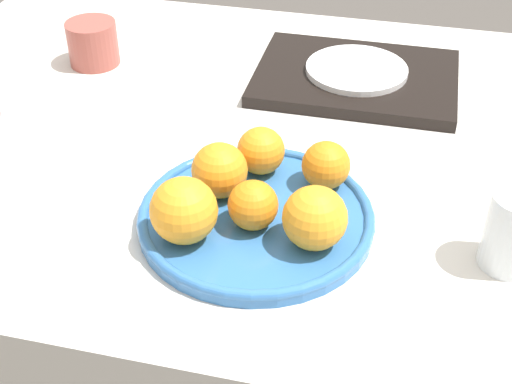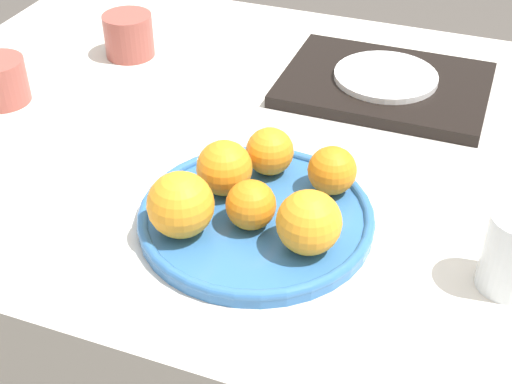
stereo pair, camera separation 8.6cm
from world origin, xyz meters
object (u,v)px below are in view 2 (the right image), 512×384
cup_3 (129,35)px  fruit_platter (256,217)px  orange_3 (270,151)px  orange_5 (181,205)px  orange_1 (251,205)px  side_plate (386,76)px  orange_2 (309,222)px  orange_0 (224,168)px  serving_tray (385,85)px  orange_4 (332,170)px

cup_3 → fruit_platter: bearing=-44.1°
orange_3 → orange_5: orange_5 is taller
orange_5 → orange_1: bearing=28.9°
orange_3 → side_plate: size_ratio=0.38×
orange_1 → cup_3: size_ratio=0.71×
orange_2 → orange_5: orange_5 is taller
orange_1 → side_plate: bearing=79.8°
orange_1 → orange_0: bearing=136.8°
orange_3 → side_plate: bearing=73.1°
fruit_platter → cup_3: cup_3 is taller
orange_0 → orange_2: 0.15m
serving_tray → orange_2: bearing=-89.7°
orange_2 → orange_4: bearing=92.5°
fruit_platter → orange_5: (-0.07, -0.06, 0.04)m
orange_3 → serving_tray: bearing=73.1°
cup_3 → serving_tray: bearing=4.1°
orange_3 → side_plate: orange_3 is taller
fruit_platter → orange_0: bearing=149.8°
fruit_platter → orange_0: size_ratio=4.11×
orange_4 → serving_tray: 0.32m
orange_0 → orange_5: 0.09m
orange_0 → orange_2: orange_2 is taller
fruit_platter → orange_0: (-0.05, 0.03, 0.04)m
serving_tray → cup_3: cup_3 is taller
orange_1 → orange_2: size_ratio=0.80×
orange_0 → orange_4: (0.13, 0.05, -0.00)m
fruit_platter → orange_2: 0.10m
serving_tray → cup_3: 0.45m
orange_0 → serving_tray: 0.39m
orange_5 → side_plate: size_ratio=0.48×
orange_1 → cup_3: bearing=134.4°
orange_0 → orange_4: 0.14m
orange_4 → orange_5: 0.20m
fruit_platter → serving_tray: size_ratio=0.90×
serving_tray → side_plate: bearing=0.0°
orange_1 → orange_3: (-0.02, 0.11, 0.00)m
orange_1 → fruit_platter: bearing=93.4°
orange_4 → side_plate: bearing=89.4°
side_plate → fruit_platter: bearing=-100.9°
orange_3 → orange_1: bearing=-81.6°
orange_1 → orange_3: 0.11m
orange_4 → cup_3: 0.53m
orange_0 → orange_5: orange_5 is taller
orange_1 → side_plate: orange_1 is taller
orange_0 → serving_tray: orange_0 is taller
orange_3 → orange_5: (-0.06, -0.15, 0.01)m
orange_2 → orange_3: (-0.09, 0.13, -0.01)m
cup_3 → side_plate: bearing=4.1°
orange_0 → cup_3: (-0.32, 0.33, -0.01)m
orange_0 → side_plate: bearing=70.2°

